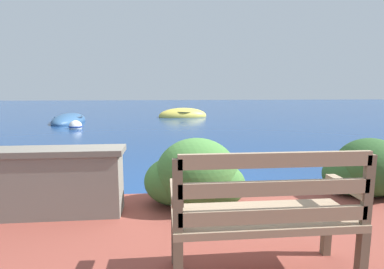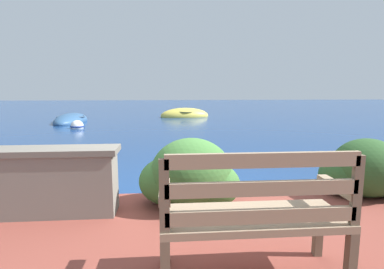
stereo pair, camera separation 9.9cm
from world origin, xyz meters
TOP-DOWN VIEW (x-y plane):
  - ground_plane at (0.00, 0.00)m, footprint 80.00×80.00m
  - park_bench at (0.38, -1.81)m, footprint 1.26×0.48m
  - stone_wall at (-1.57, -0.56)m, footprint 1.73×0.39m
  - hedge_clump_left at (0.05, -0.43)m, footprint 1.13×0.81m
  - hedge_clump_centre at (2.20, -0.31)m, footprint 1.05×0.75m
  - rowboat_nearest at (-4.69, 10.68)m, footprint 1.26×3.12m
  - rowboat_mid at (0.77, 12.90)m, footprint 2.82×1.56m
  - mooring_buoy at (-3.72, 8.30)m, footprint 0.54×0.54m

SIDE VIEW (x-z plane):
  - ground_plane at x=0.00m, z-range 0.00..0.00m
  - rowboat_nearest at x=-4.69m, z-range -0.30..0.43m
  - rowboat_mid at x=0.77m, z-range -0.37..0.52m
  - mooring_buoy at x=-3.72m, z-range -0.16..0.33m
  - hedge_clump_centre at x=2.20m, z-range 0.17..0.88m
  - hedge_clump_left at x=0.05m, z-range 0.17..0.94m
  - stone_wall at x=-1.57m, z-range 0.22..0.93m
  - park_bench at x=0.38m, z-range 0.24..1.16m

